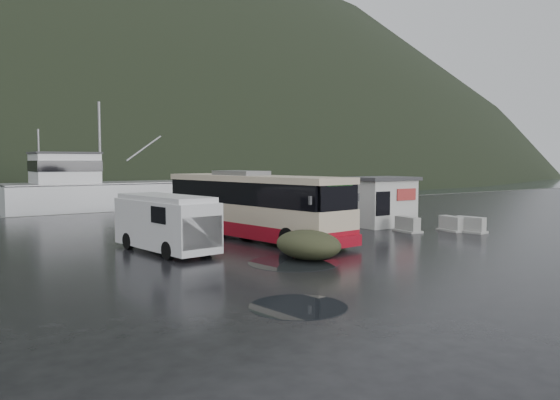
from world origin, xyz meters
TOP-DOWN VIEW (x-y plane):
  - ground at (0.00, 0.00)m, footprint 160.00×160.00m
  - quay_edge at (0.00, 20.00)m, footprint 160.00×0.60m
  - coach_bus at (0.60, 2.24)m, footprint 4.03×11.78m
  - white_van at (-4.50, 0.89)m, footprint 2.50×5.79m
  - waste_bin_left at (1.93, -1.79)m, footprint 1.22×1.22m
  - waste_bin_right at (1.56, -1.18)m, footprint 1.18×1.18m
  - dome_tent at (-0.80, -3.82)m, footprint 2.33×3.04m
  - ticket_kiosk at (9.26, 2.06)m, footprint 3.74×2.91m
  - jersey_barrier_a at (8.46, -0.54)m, footprint 1.02×1.69m
  - jersey_barrier_b at (10.66, -1.65)m, footprint 1.11×1.72m
  - jersey_barrier_c at (10.94, -2.59)m, footprint 1.02×1.74m
  - fishing_trawler at (4.17, 27.51)m, footprint 25.64×6.23m
  - puddles at (-0.11, -3.55)m, footprint 16.51×15.08m

SIDE VIEW (x-z plane):
  - ground at x=0.00m, z-range 0.00..0.00m
  - quay_edge at x=0.00m, z-range -0.75..0.75m
  - coach_bus at x=0.60m, z-range -1.63..1.63m
  - white_van at x=-4.50m, z-range -1.17..1.17m
  - waste_bin_left at x=1.93m, z-range -0.66..0.66m
  - waste_bin_right at x=1.56m, z-range -0.72..0.72m
  - dome_tent at x=-0.80m, z-range -0.56..0.56m
  - ticket_kiosk at x=9.26m, z-range -1.41..1.41m
  - jersey_barrier_a at x=8.46m, z-range -0.40..0.40m
  - jersey_barrier_b at x=10.66m, z-range -0.40..0.40m
  - jersey_barrier_c at x=10.94m, z-range -0.41..0.41m
  - fishing_trawler at x=4.17m, z-range -5.10..5.10m
  - puddles at x=-0.11m, z-range 0.00..0.01m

